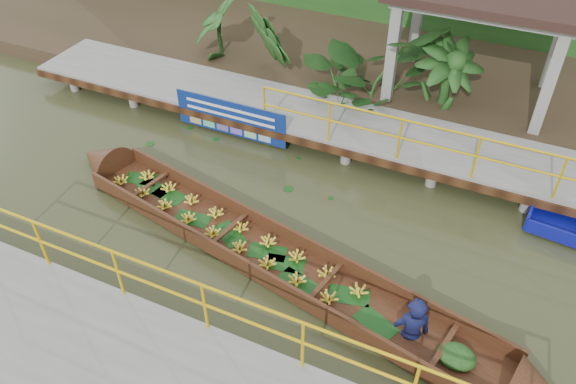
% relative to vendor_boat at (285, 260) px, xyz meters
% --- Properties ---
extents(ground, '(80.00, 80.00, 0.00)m').
position_rel_vendor_boat_xyz_m(ground, '(-1.12, 0.91, -0.23)').
color(ground, '#31341A').
rests_on(ground, ground).
extents(land_strip, '(30.00, 8.00, 0.45)m').
position_rel_vendor_boat_xyz_m(land_strip, '(-1.12, 8.41, -0.00)').
color(land_strip, '#332819').
rests_on(land_strip, ground).
extents(far_dock, '(16.00, 2.06, 1.66)m').
position_rel_vendor_boat_xyz_m(far_dock, '(-1.10, 4.33, 0.25)').
color(far_dock, slate).
rests_on(far_dock, ground).
extents(pavilion, '(4.40, 3.00, 3.00)m').
position_rel_vendor_boat_xyz_m(pavilion, '(1.88, 7.21, 2.59)').
color(pavilion, slate).
rests_on(pavilion, ground).
extents(vendor_boat, '(11.20, 3.40, 2.22)m').
position_rel_vendor_boat_xyz_m(vendor_boat, '(0.00, 0.00, 0.00)').
color(vendor_boat, '#361B0E').
rests_on(vendor_boat, ground).
extents(blue_banner, '(2.93, 0.04, 0.92)m').
position_rel_vendor_boat_xyz_m(blue_banner, '(-3.02, 3.38, 0.33)').
color(blue_banner, navy).
rests_on(blue_banner, ground).
extents(tropical_plants, '(14.30, 1.30, 1.63)m').
position_rel_vendor_boat_xyz_m(tropical_plants, '(1.13, 6.21, 1.04)').
color(tropical_plants, '#174014').
rests_on(tropical_plants, ground).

